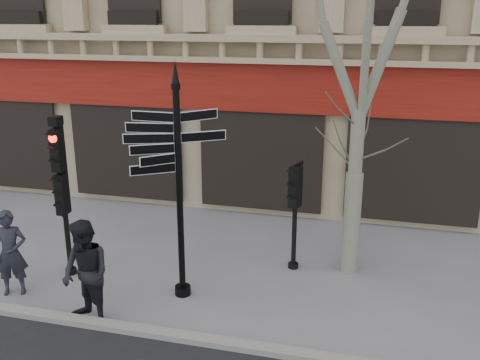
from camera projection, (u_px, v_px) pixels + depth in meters
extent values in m
plane|color=slate|center=(207.00, 300.00, 10.60)|extent=(80.00, 80.00, 0.00)
cube|color=gray|center=(182.00, 337.00, 9.29)|extent=(80.00, 0.25, 0.12)
cube|color=#67130A|center=(261.00, 87.00, 14.05)|extent=(28.00, 0.25, 1.30)
cube|color=#998463|center=(260.00, 50.00, 13.55)|extent=(28.00, 0.35, 0.74)
cylinder|color=black|center=(180.00, 198.00, 10.21)|extent=(0.13, 0.13, 4.13)
cylinder|color=black|center=(183.00, 290.00, 10.80)|extent=(0.32, 0.32, 0.18)
cone|color=black|center=(175.00, 71.00, 9.51)|extent=(0.14, 0.14, 0.41)
cylinder|color=black|center=(64.00, 205.00, 11.22)|extent=(0.11, 0.11, 3.20)
cylinder|color=black|center=(71.00, 271.00, 11.67)|extent=(0.24, 0.24, 0.13)
cube|color=black|center=(63.00, 193.00, 11.15)|extent=(0.41, 0.31, 0.87)
cube|color=black|center=(59.00, 150.00, 10.87)|extent=(0.41, 0.31, 0.87)
sphere|color=#FF0C05|center=(57.00, 139.00, 10.80)|extent=(0.18, 0.18, 0.18)
cube|color=black|center=(56.00, 121.00, 10.69)|extent=(0.23, 0.27, 0.18)
cylinder|color=black|center=(295.00, 218.00, 11.61)|extent=(0.11, 0.11, 2.37)
cylinder|color=black|center=(293.00, 265.00, 11.94)|extent=(0.25, 0.25, 0.13)
cube|color=black|center=(296.00, 186.00, 11.40)|extent=(0.46, 0.38, 0.90)
cylinder|color=gray|center=(351.00, 223.00, 11.49)|extent=(0.37, 0.37, 2.25)
cylinder|color=gray|center=(357.00, 145.00, 10.97)|extent=(0.29, 0.29, 1.43)
imported|color=#20212B|center=(11.00, 253.00, 10.62)|extent=(0.76, 0.65, 1.77)
imported|color=black|center=(86.00, 274.00, 9.54)|extent=(1.20, 1.10, 1.98)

